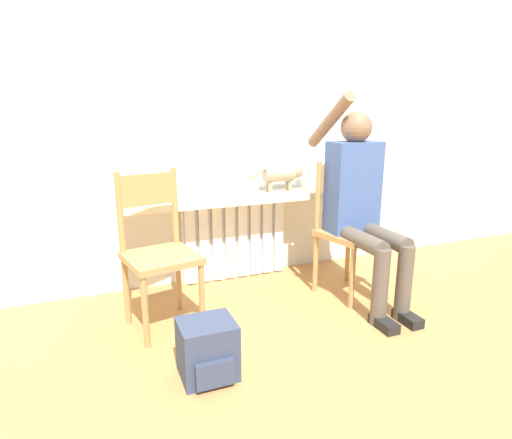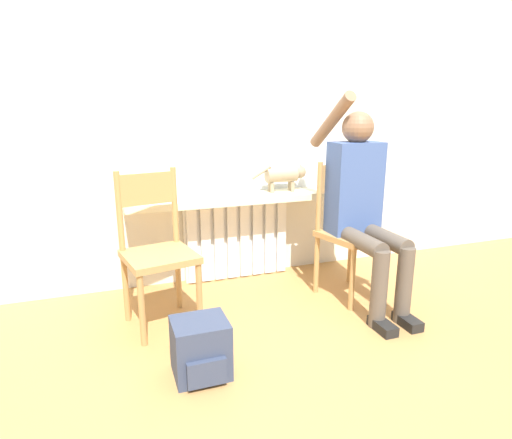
# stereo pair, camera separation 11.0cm
# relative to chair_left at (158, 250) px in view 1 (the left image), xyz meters

# --- Properties ---
(ground_plane) EXTENTS (12.00, 12.00, 0.00)m
(ground_plane) POSITION_rel_chair_left_xyz_m (0.67, -0.60, -0.48)
(ground_plane) COLOR #B27F47
(wall_with_window) EXTENTS (7.00, 0.06, 2.70)m
(wall_with_window) POSITION_rel_chair_left_xyz_m (0.67, 0.63, 0.87)
(wall_with_window) COLOR silver
(wall_with_window) RESTS_ON ground_plane
(radiator) EXTENTS (0.82, 0.08, 0.63)m
(radiator) POSITION_rel_chair_left_xyz_m (0.67, 0.55, -0.17)
(radiator) COLOR white
(radiator) RESTS_ON ground_plane
(windowsill) EXTENTS (1.66, 0.29, 0.05)m
(windowsill) POSITION_rel_chair_left_xyz_m (0.67, 0.45, 0.17)
(windowsill) COLOR beige
(windowsill) RESTS_ON radiator
(window_glass) EXTENTS (1.59, 0.01, 1.02)m
(window_glass) POSITION_rel_chair_left_xyz_m (0.67, 0.59, 0.71)
(window_glass) COLOR white
(window_glass) RESTS_ON windowsill
(chair_left) EXTENTS (0.46, 0.46, 0.94)m
(chair_left) POSITION_rel_chair_left_xyz_m (0.00, 0.00, 0.00)
(chair_left) COLOR #B2844C
(chair_left) RESTS_ON ground_plane
(chair_right) EXTENTS (0.48, 0.48, 0.94)m
(chair_right) POSITION_rel_chair_left_xyz_m (1.31, -0.00, 0.00)
(chair_right) COLOR #B2844C
(chair_right) RESTS_ON ground_plane
(person) EXTENTS (0.36, 1.02, 1.40)m
(person) POSITION_rel_chair_left_xyz_m (1.33, -0.12, 0.23)
(person) COLOR brown
(person) RESTS_ON ground_plane
(cat) EXTENTS (0.44, 0.11, 0.21)m
(cat) POSITION_rel_chair_left_xyz_m (1.03, 0.46, 0.32)
(cat) COLOR #9E896B
(cat) RESTS_ON windowsill
(backpack) EXTENTS (0.27, 0.27, 0.29)m
(backpack) POSITION_rel_chair_left_xyz_m (0.12, -0.62, -0.34)
(backpack) COLOR #333D56
(backpack) RESTS_ON ground_plane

